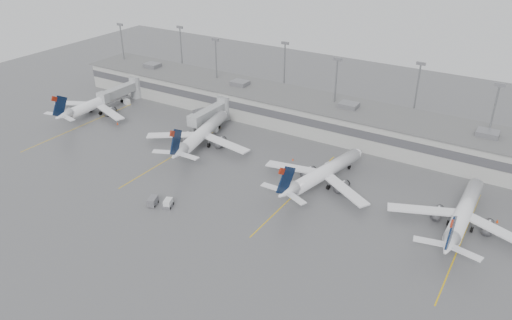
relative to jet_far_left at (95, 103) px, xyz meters
The scene contains 20 objects.
ground 65.31m from the jet_far_left, 30.60° to the right, with size 260.00×260.00×0.00m, color #505053.
terminal 61.38m from the jet_far_left, 23.81° to the left, with size 152.00×17.00×9.45m.
light_masts 64.54m from the jet_far_left, 28.54° to the left, with size 142.40×8.00×20.60m.
jet_bridge_left 12.55m from the jet_far_left, 87.01° to the left, with size 4.00×17.20×7.00m.
jet_bridge_right 37.79m from the jet_far_left, 19.34° to the left, with size 4.00×17.20×7.00m.
stand_markings 56.99m from the jet_far_left, ahead, with size 105.25×40.00×0.01m.
jet_far_left is the anchor object (origin of this frame).
jet_mid_left 41.03m from the jet_far_left, ahead, with size 28.75×32.53×10.63m.
jet_mid_right 77.11m from the jet_far_left, ahead, with size 27.44×31.09×10.18m.
jet_far_right 107.55m from the jet_far_left, ahead, with size 28.63×32.06×10.38m.
baggage_tug 60.53m from the jet_far_left, 28.64° to the right, with size 2.49×3.08×1.72m.
baggage_cart 58.35m from the jet_far_left, 31.18° to the right, with size 2.46×3.16×1.79m.
gse_uld_a 10.99m from the jet_far_left, 77.56° to the left, with size 2.12×1.41×1.50m, color silver.
gse_uld_b 39.21m from the jet_far_left, 11.36° to the left, with size 2.30×1.53×1.63m, color silver.
gse_uld_c 75.83m from the jet_far_left, ahead, with size 2.36×1.58×1.67m, color silver.
gse_loader 32.08m from the jet_far_left, 26.15° to the left, with size 2.30×3.68×2.30m, color slate.
cone_a 12.50m from the jet_far_left, 14.34° to the right, with size 0.42×0.42×0.68m, color #FF3D05.
cone_b 37.16m from the jet_far_left, ahead, with size 0.40×0.40×0.63m, color #FF3D05.
cone_c 65.86m from the jet_far_left, ahead, with size 0.42×0.42×0.67m, color #FF3D05.
cone_d 113.54m from the jet_far_left, ahead, with size 0.47×0.47×0.74m, color #FF3D05.
Camera 1 is at (59.49, -62.02, 57.60)m, focal length 35.00 mm.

